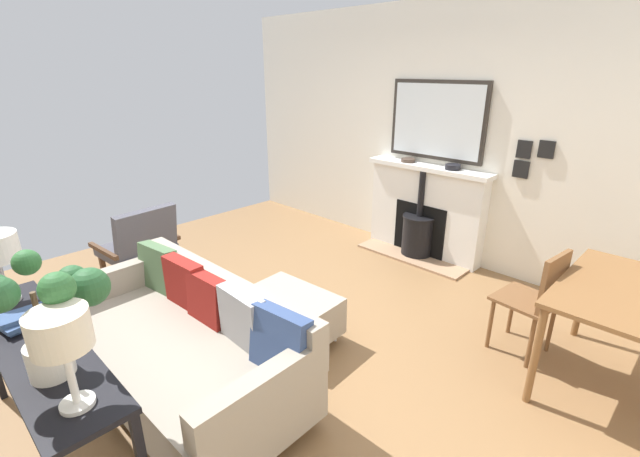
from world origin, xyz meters
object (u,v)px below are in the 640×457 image
(fireplace, at_px, (423,216))
(armchair_accent, at_px, (141,243))
(mantel_bowl_near, at_px, (408,160))
(potted_plant, at_px, (43,302))
(book_stack, at_px, (24,319))
(dining_table, at_px, (631,304))
(console_table, at_px, (41,358))
(mantel_bowl_far, at_px, (453,167))
(dining_chair_near_fireplace, at_px, (538,296))
(table_lamp_far_end, at_px, (61,335))
(ottoman, at_px, (289,313))
(sofa, at_px, (186,343))

(fireplace, height_order, armchair_accent, fireplace)
(mantel_bowl_near, bearing_deg, potted_plant, 10.19)
(book_stack, height_order, dining_table, book_stack)
(book_stack, bearing_deg, dining_table, 140.20)
(dining_table, bearing_deg, console_table, -36.70)
(mantel_bowl_far, height_order, dining_table, mantel_bowl_far)
(mantel_bowl_near, xyz_separation_m, dining_chair_near_fireplace, (1.11, 1.92, -0.58))
(mantel_bowl_near, distance_m, dining_chair_near_fireplace, 2.29)
(armchair_accent, xyz_separation_m, console_table, (1.23, 1.60, 0.17))
(mantel_bowl_far, distance_m, dining_table, 2.24)
(armchair_accent, height_order, table_lamp_far_end, table_lamp_far_end)
(dining_table, distance_m, dining_chair_near_fireplace, 0.57)
(table_lamp_far_end, relative_size, dining_chair_near_fireplace, 0.52)
(mantel_bowl_near, bearing_deg, table_lamp_far_end, 13.96)
(ottoman, xyz_separation_m, dining_table, (-1.17, 2.01, 0.42))
(console_table, height_order, book_stack, book_stack)
(ottoman, xyz_separation_m, console_table, (1.65, -0.09, 0.42))
(fireplace, xyz_separation_m, dining_table, (1.09, 2.19, 0.19))
(dining_table, height_order, dining_chair_near_fireplace, dining_chair_near_fireplace)
(console_table, height_order, potted_plant, potted_plant)
(fireplace, height_order, mantel_bowl_far, mantel_bowl_far)
(sofa, height_order, potted_plant, potted_plant)
(fireplace, height_order, potted_plant, potted_plant)
(dining_table, bearing_deg, mantel_bowl_near, -114.11)
(fireplace, height_order, book_stack, fireplace)
(mantel_bowl_near, height_order, ottoman, mantel_bowl_near)
(book_stack, distance_m, dining_table, 3.67)
(dining_table, bearing_deg, book_stack, -39.80)
(book_stack, bearing_deg, armchair_accent, -131.97)
(potted_plant, bearing_deg, dining_table, 147.93)
(fireplace, height_order, mantel_bowl_near, mantel_bowl_near)
(mantel_bowl_far, bearing_deg, book_stack, -6.55)
(potted_plant, xyz_separation_m, book_stack, (0.01, -0.59, -0.34))
(mantel_bowl_near, height_order, sofa, mantel_bowl_near)
(sofa, distance_m, console_table, 0.86)
(mantel_bowl_far, height_order, armchair_accent, mantel_bowl_far)
(book_stack, bearing_deg, dining_chair_near_fireplace, 147.30)
(dining_chair_near_fireplace, bearing_deg, book_stack, -32.70)
(ottoman, relative_size, dining_table, 0.67)
(mantel_bowl_far, bearing_deg, table_lamp_far_end, 5.98)
(table_lamp_far_end, bearing_deg, fireplace, -169.77)
(book_stack, xyz_separation_m, dining_chair_near_fireplace, (-2.81, 1.80, -0.28))
(potted_plant, bearing_deg, dining_chair_near_fireplace, 156.54)
(mantel_bowl_near, relative_size, console_table, 0.10)
(fireplace, relative_size, potted_plant, 2.25)
(fireplace, xyz_separation_m, mantel_bowl_near, (-0.01, -0.27, 0.62))
(fireplace, xyz_separation_m, console_table, (3.92, 0.09, 0.19))
(console_table, bearing_deg, mantel_bowl_far, 176.98)
(dining_chair_near_fireplace, bearing_deg, mantel_bowl_far, -129.44)
(console_table, height_order, dining_chair_near_fireplace, dining_chair_near_fireplace)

